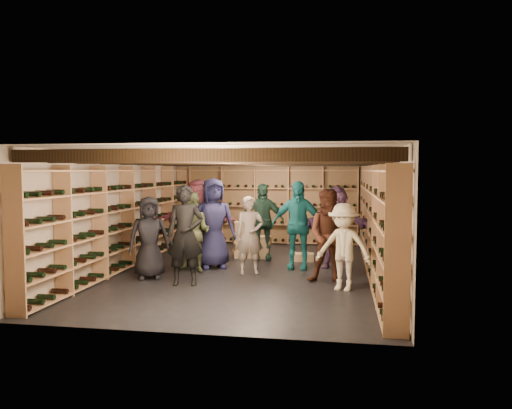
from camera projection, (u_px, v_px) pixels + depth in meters
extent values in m
plane|color=black|center=(247.00, 271.00, 10.23)|extent=(8.00, 8.00, 0.00)
cube|color=tan|center=(273.00, 200.00, 14.08)|extent=(5.50, 0.02, 2.40)
cube|color=tan|center=(187.00, 239.00, 6.21)|extent=(5.50, 0.02, 2.40)
cube|color=tan|center=(120.00, 211.00, 10.60)|extent=(0.02, 8.00, 2.40)
cube|color=tan|center=(385.00, 214.00, 9.69)|extent=(0.02, 8.00, 2.40)
cube|color=beige|center=(246.00, 153.00, 10.06)|extent=(5.50, 8.00, 0.01)
cube|color=black|center=(198.00, 155.00, 6.63)|extent=(5.40, 0.12, 0.18)
cube|color=black|center=(214.00, 157.00, 7.49)|extent=(5.40, 0.12, 0.18)
cube|color=black|center=(227.00, 158.00, 8.35)|extent=(5.40, 0.12, 0.18)
cube|color=black|center=(238.00, 159.00, 9.21)|extent=(5.40, 0.12, 0.18)
cube|color=black|center=(247.00, 160.00, 10.07)|extent=(5.40, 0.12, 0.18)
cube|color=black|center=(254.00, 161.00, 10.93)|extent=(5.40, 0.12, 0.18)
cube|color=black|center=(260.00, 162.00, 11.79)|extent=(5.40, 0.12, 0.18)
cube|color=black|center=(266.00, 162.00, 12.65)|extent=(5.40, 0.12, 0.18)
cube|color=black|center=(270.00, 163.00, 13.51)|extent=(5.40, 0.12, 0.18)
cube|color=#AB7D53|center=(128.00, 217.00, 10.58)|extent=(0.32, 7.50, 2.15)
cube|color=#AB7D53|center=(376.00, 221.00, 9.73)|extent=(0.32, 7.50, 2.15)
cube|color=#AB7D53|center=(272.00, 205.00, 13.92)|extent=(4.70, 0.30, 2.15)
cube|color=tan|center=(244.00, 253.00, 11.82)|extent=(0.58, 0.48, 0.17)
cube|color=tan|center=(244.00, 246.00, 11.80)|extent=(0.58, 0.48, 0.17)
cube|color=tan|center=(244.00, 239.00, 11.79)|extent=(0.58, 0.48, 0.17)
cube|color=tan|center=(244.00, 232.00, 11.78)|extent=(0.58, 0.48, 0.17)
cube|color=tan|center=(244.00, 225.00, 11.77)|extent=(0.58, 0.48, 0.17)
cube|color=tan|center=(259.00, 254.00, 11.68)|extent=(0.50, 0.33, 0.17)
cube|color=tan|center=(259.00, 247.00, 11.67)|extent=(0.50, 0.33, 0.17)
cube|color=tan|center=(259.00, 240.00, 11.66)|extent=(0.50, 0.33, 0.17)
cube|color=tan|center=(303.00, 257.00, 11.33)|extent=(0.52, 0.36, 0.17)
imported|color=black|center=(149.00, 238.00, 9.46)|extent=(0.90, 0.75, 1.56)
imported|color=black|center=(185.00, 235.00, 8.90)|extent=(0.72, 0.53, 1.80)
imported|color=#576239|center=(192.00, 232.00, 10.09)|extent=(0.91, 0.78, 1.62)
imported|color=beige|center=(344.00, 247.00, 8.52)|extent=(1.09, 0.83, 1.50)
imported|color=#1A7073|center=(297.00, 225.00, 10.38)|extent=(1.10, 0.50, 1.84)
imported|color=brown|center=(198.00, 222.00, 10.87)|extent=(1.76, 0.63, 1.87)
imported|color=#1B1C3F|center=(213.00, 223.00, 10.46)|extent=(1.09, 0.93, 1.89)
imported|color=gray|center=(250.00, 235.00, 9.91)|extent=(0.65, 0.52, 1.54)
imported|color=#432014|center=(330.00, 236.00, 9.06)|extent=(0.90, 0.74, 1.72)
imported|color=#254A39|center=(262.00, 222.00, 11.43)|extent=(1.09, 0.62, 1.76)
imported|color=#744C7D|center=(337.00, 227.00, 10.46)|extent=(1.63, 0.61, 1.72)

